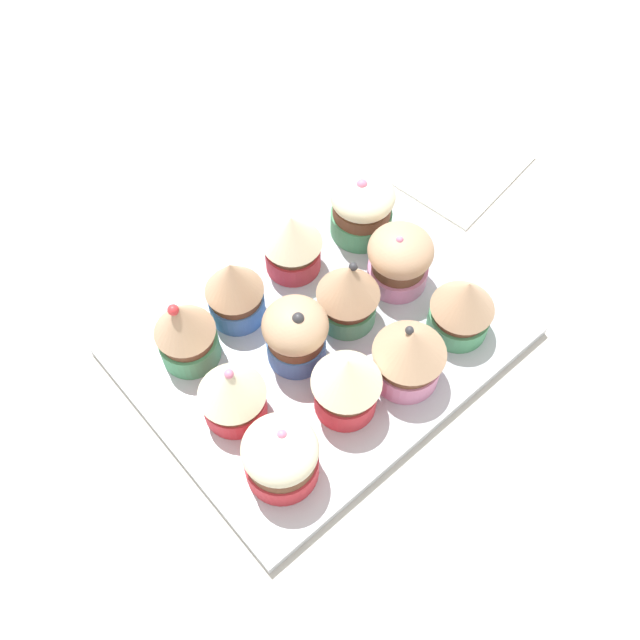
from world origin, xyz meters
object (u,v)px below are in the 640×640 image
at_px(cupcake_6, 346,291).
at_px(napkin, 453,163).
at_px(cupcake_5, 297,336).
at_px(baking_tray, 320,340).
at_px(cupcake_9, 234,290).
at_px(cupcake_1, 347,382).
at_px(cupcake_2, 409,354).
at_px(cupcake_11, 362,207).
at_px(cupcake_7, 400,259).
at_px(cupcake_8, 185,331).
at_px(cupcake_10, 292,242).
at_px(cupcake_0, 281,456).
at_px(cupcake_3, 463,306).
at_px(cupcake_4, 232,393).

bearing_deg(cupcake_6, napkin, 17.93).
xyz_separation_m(cupcake_5, cupcake_6, (0.06, 0.00, 0.00)).
xyz_separation_m(baking_tray, cupcake_9, (-0.04, 0.07, 0.05)).
height_order(baking_tray, cupcake_6, cupcake_6).
relative_size(baking_tray, cupcake_5, 4.47).
bearing_deg(cupcake_1, cupcake_2, -12.98).
height_order(cupcake_9, cupcake_11, cupcake_9).
relative_size(cupcake_7, cupcake_8, 0.84).
height_order(cupcake_7, cupcake_10, cupcake_10).
distance_m(baking_tray, cupcake_7, 0.11).
xyz_separation_m(cupcake_2, cupcake_8, (-0.13, 0.14, 0.00)).
xyz_separation_m(cupcake_6, cupcake_9, (-0.07, 0.07, -0.00)).
relative_size(cupcake_2, cupcake_10, 1.05).
relative_size(cupcake_1, cupcake_9, 1.03).
bearing_deg(cupcake_1, napkin, 26.22).
distance_m(cupcake_0, napkin, 0.40).
xyz_separation_m(cupcake_0, cupcake_3, (0.21, 0.00, 0.00)).
relative_size(baking_tray, cupcake_11, 4.64).
relative_size(cupcake_1, cupcake_5, 1.07).
bearing_deg(cupcake_11, napkin, 2.96).
bearing_deg(cupcake_2, cupcake_1, 167.02).
relative_size(baking_tray, cupcake_10, 4.60).
distance_m(cupcake_5, cupcake_10, 0.10).
distance_m(baking_tray, cupcake_10, 0.10).
distance_m(cupcake_8, cupcake_10, 0.14).
distance_m(cupcake_4, cupcake_9, 0.10).
bearing_deg(cupcake_10, cupcake_1, -113.13).
bearing_deg(cupcake_11, cupcake_6, -140.69).
bearing_deg(cupcake_3, cupcake_11, 85.76).
height_order(cupcake_2, cupcake_4, cupcake_2).
height_order(cupcake_3, cupcake_7, cupcake_3).
bearing_deg(cupcake_8, cupcake_9, 6.77).
distance_m(cupcake_9, napkin, 0.30).
distance_m(cupcake_2, cupcake_6, 0.08).
height_order(cupcake_2, cupcake_3, cupcake_2).
height_order(baking_tray, cupcake_7, cupcake_7).
height_order(cupcake_1, cupcake_10, cupcake_1).
relative_size(cupcake_0, cupcake_9, 0.85).
xyz_separation_m(cupcake_6, napkin, (0.23, 0.07, -0.05)).
bearing_deg(cupcake_1, baking_tray, 66.92).
relative_size(cupcake_3, cupcake_8, 0.88).
bearing_deg(cupcake_3, cupcake_6, 131.41).
relative_size(cupcake_0, cupcake_8, 0.80).
bearing_deg(napkin, cupcake_5, -164.82).
distance_m(cupcake_5, cupcake_9, 0.07).
xyz_separation_m(cupcake_5, cupcake_7, (0.13, 0.00, -0.00)).
xyz_separation_m(cupcake_8, cupcake_11, (0.21, 0.00, -0.01)).
bearing_deg(cupcake_1, cupcake_4, 142.75).
height_order(cupcake_9, napkin, cupcake_9).
distance_m(cupcake_2, cupcake_10, 0.16).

